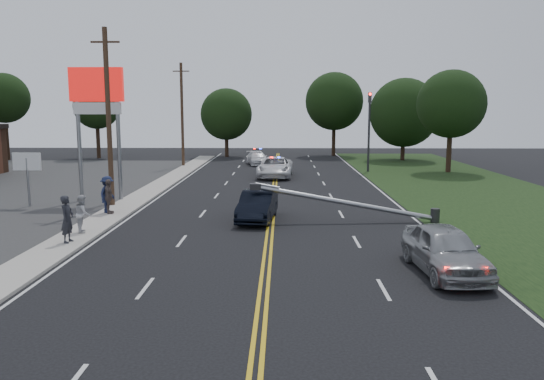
{
  "coord_description": "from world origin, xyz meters",
  "views": [
    {
      "loc": [
        0.56,
        -17.77,
        5.49
      ],
      "look_at": [
        0.07,
        7.35,
        1.7
      ],
      "focal_mm": 35.0,
      "sensor_mm": 36.0,
      "label": 1
    }
  ],
  "objects_px": {
    "small_sign": "(27,166)",
    "fallen_streetlight": "(356,204)",
    "pylon_sign": "(97,102)",
    "utility_pole_far": "(182,114)",
    "crashed_sedan": "(257,206)",
    "bystander_b": "(83,213)",
    "utility_pole_mid": "(109,118)",
    "bystander_a": "(67,219)",
    "bystander_c": "(107,194)",
    "traffic_signal": "(369,125)",
    "emergency_a": "(275,167)",
    "bystander_d": "(109,197)",
    "waiting_sedan": "(445,250)",
    "emergency_b": "(257,158)"
  },
  "relations": [
    {
      "from": "pylon_sign",
      "to": "utility_pole_far",
      "type": "bearing_deg",
      "value": 86.28
    },
    {
      "from": "crashed_sedan",
      "to": "bystander_d",
      "type": "xyz_separation_m",
      "value": [
        -7.83,
        0.99,
        0.28
      ]
    },
    {
      "from": "traffic_signal",
      "to": "emergency_b",
      "type": "xyz_separation_m",
      "value": [
        -10.27,
        5.76,
        -3.55
      ]
    },
    {
      "from": "emergency_a",
      "to": "emergency_b",
      "type": "relative_size",
      "value": 1.31
    },
    {
      "from": "emergency_a",
      "to": "emergency_b",
      "type": "xyz_separation_m",
      "value": [
        -1.94,
        9.91,
        -0.17
      ]
    },
    {
      "from": "bystander_d",
      "to": "bystander_a",
      "type": "bearing_deg",
      "value": 169.71
    },
    {
      "from": "utility_pole_mid",
      "to": "bystander_a",
      "type": "height_order",
      "value": "utility_pole_mid"
    },
    {
      "from": "emergency_a",
      "to": "bystander_d",
      "type": "bearing_deg",
      "value": -114.18
    },
    {
      "from": "emergency_a",
      "to": "small_sign",
      "type": "bearing_deg",
      "value": -132.21
    },
    {
      "from": "small_sign",
      "to": "fallen_streetlight",
      "type": "relative_size",
      "value": 0.33
    },
    {
      "from": "waiting_sedan",
      "to": "emergency_b",
      "type": "relative_size",
      "value": 1.06
    },
    {
      "from": "traffic_signal",
      "to": "crashed_sedan",
      "type": "xyz_separation_m",
      "value": [
        -8.98,
        -21.63,
        -3.46
      ]
    },
    {
      "from": "bystander_c",
      "to": "utility_pole_far",
      "type": "bearing_deg",
      "value": 9.47
    },
    {
      "from": "utility_pole_mid",
      "to": "waiting_sedan",
      "type": "bearing_deg",
      "value": -38.67
    },
    {
      "from": "bystander_a",
      "to": "bystander_d",
      "type": "bearing_deg",
      "value": 7.51
    },
    {
      "from": "emergency_a",
      "to": "utility_pole_far",
      "type": "bearing_deg",
      "value": 141.39
    },
    {
      "from": "utility_pole_far",
      "to": "bystander_a",
      "type": "relative_size",
      "value": 5.14
    },
    {
      "from": "utility_pole_mid",
      "to": "emergency_a",
      "type": "xyz_separation_m",
      "value": [
        9.17,
        13.84,
        -4.26
      ]
    },
    {
      "from": "traffic_signal",
      "to": "emergency_b",
      "type": "distance_m",
      "value": 12.29
    },
    {
      "from": "bystander_a",
      "to": "bystander_b",
      "type": "bearing_deg",
      "value": 7.12
    },
    {
      "from": "utility_pole_far",
      "to": "crashed_sedan",
      "type": "xyz_separation_m",
      "value": [
        8.52,
        -25.63,
        -4.34
      ]
    },
    {
      "from": "bystander_a",
      "to": "traffic_signal",
      "type": "bearing_deg",
      "value": -26.97
    },
    {
      "from": "traffic_signal",
      "to": "crashed_sedan",
      "type": "relative_size",
      "value": 1.56
    },
    {
      "from": "bystander_a",
      "to": "bystander_c",
      "type": "distance_m",
      "value": 6.39
    },
    {
      "from": "utility_pole_far",
      "to": "crashed_sedan",
      "type": "bearing_deg",
      "value": -71.62
    },
    {
      "from": "small_sign",
      "to": "utility_pole_far",
      "type": "relative_size",
      "value": 0.31
    },
    {
      "from": "pylon_sign",
      "to": "traffic_signal",
      "type": "height_order",
      "value": "pylon_sign"
    },
    {
      "from": "utility_pole_far",
      "to": "pylon_sign",
      "type": "bearing_deg",
      "value": -93.72
    },
    {
      "from": "pylon_sign",
      "to": "crashed_sedan",
      "type": "height_order",
      "value": "pylon_sign"
    },
    {
      "from": "emergency_b",
      "to": "small_sign",
      "type": "bearing_deg",
      "value": -129.38
    },
    {
      "from": "waiting_sedan",
      "to": "emergency_b",
      "type": "xyz_separation_m",
      "value": [
        -8.04,
        35.98,
        -0.16
      ]
    },
    {
      "from": "utility_pole_mid",
      "to": "waiting_sedan",
      "type": "height_order",
      "value": "utility_pole_mid"
    },
    {
      "from": "small_sign",
      "to": "utility_pole_far",
      "type": "xyz_separation_m",
      "value": [
        4.8,
        22.0,
        2.75
      ]
    },
    {
      "from": "fallen_streetlight",
      "to": "utility_pole_far",
      "type": "relative_size",
      "value": 0.94
    },
    {
      "from": "pylon_sign",
      "to": "bystander_a",
      "type": "distance_m",
      "value": 12.02
    },
    {
      "from": "pylon_sign",
      "to": "bystander_b",
      "type": "height_order",
      "value": "pylon_sign"
    },
    {
      "from": "waiting_sedan",
      "to": "crashed_sedan",
      "type": "bearing_deg",
      "value": 124.33
    },
    {
      "from": "utility_pole_mid",
      "to": "emergency_b",
      "type": "bearing_deg",
      "value": 73.06
    },
    {
      "from": "traffic_signal",
      "to": "bystander_c",
      "type": "relative_size",
      "value": 3.62
    },
    {
      "from": "bystander_b",
      "to": "bystander_d",
      "type": "xyz_separation_m",
      "value": [
        -0.22,
        4.2,
        0.08
      ]
    },
    {
      "from": "bystander_a",
      "to": "bystander_b",
      "type": "height_order",
      "value": "bystander_a"
    },
    {
      "from": "crashed_sedan",
      "to": "emergency_a",
      "type": "distance_m",
      "value": 17.49
    },
    {
      "from": "crashed_sedan",
      "to": "bystander_b",
      "type": "distance_m",
      "value": 8.27
    },
    {
      "from": "utility_pole_mid",
      "to": "utility_pole_far",
      "type": "bearing_deg",
      "value": 90.0
    },
    {
      "from": "small_sign",
      "to": "crashed_sedan",
      "type": "bearing_deg",
      "value": -15.26
    },
    {
      "from": "small_sign",
      "to": "utility_pole_mid",
      "type": "xyz_separation_m",
      "value": [
        4.8,
        0.0,
        2.75
      ]
    },
    {
      "from": "fallen_streetlight",
      "to": "waiting_sedan",
      "type": "height_order",
      "value": "fallen_streetlight"
    },
    {
      "from": "fallen_streetlight",
      "to": "traffic_signal",
      "type": "bearing_deg",
      "value": 79.41
    },
    {
      "from": "waiting_sedan",
      "to": "emergency_a",
      "type": "height_order",
      "value": "emergency_a"
    },
    {
      "from": "traffic_signal",
      "to": "emergency_a",
      "type": "height_order",
      "value": "traffic_signal"
    }
  ]
}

